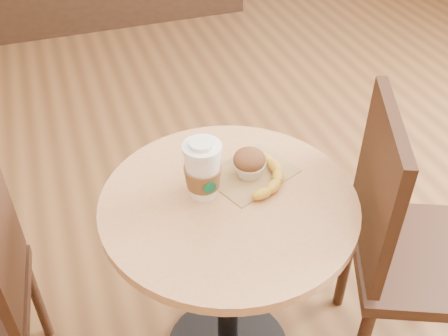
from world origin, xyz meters
name	(u,v)px	position (x,y,z in m)	size (l,w,h in m)	color
cafe_table	(228,252)	(-0.06, 0.01, 0.54)	(0.71, 0.71, 0.75)	black
chair_right	(407,244)	(0.46, -0.15, 0.55)	(0.58, 0.58, 1.00)	#321C11
kraft_bag	(251,173)	(0.04, 0.09, 0.75)	(0.24, 0.18, 0.00)	#9D7A4C
coffee_cup	(203,171)	(-0.12, 0.06, 0.83)	(0.10, 0.11, 0.17)	white
muffin	(249,163)	(0.03, 0.09, 0.79)	(0.09, 0.09, 0.08)	silver
banana	(263,171)	(0.07, 0.07, 0.77)	(0.14, 0.23, 0.03)	gold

